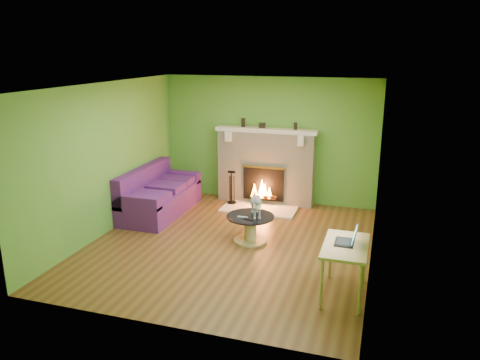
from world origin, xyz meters
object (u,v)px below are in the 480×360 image
object	(u,v)px
sofa	(158,196)
desk	(345,251)
coffee_table	(250,227)
cat	(256,204)

from	to	relation	value
sofa	desk	bearing A→B (deg)	-29.69
coffee_table	desk	bearing A→B (deg)	-39.05
coffee_table	desk	distance (m)	2.18
sofa	cat	world-z (taller)	sofa
sofa	desk	world-z (taller)	sofa
sofa	cat	xyz separation A→B (m)	(2.22, -0.77, 0.30)
desk	cat	world-z (taller)	cat
coffee_table	cat	world-z (taller)	cat
desk	sofa	bearing A→B (deg)	150.31
sofa	coffee_table	distance (m)	2.29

